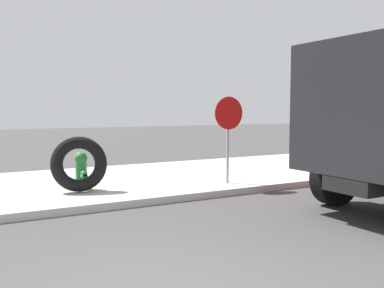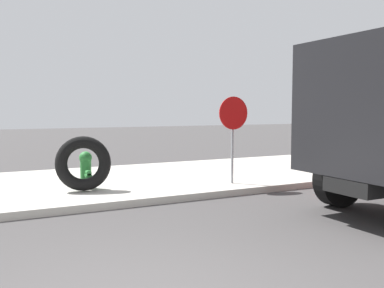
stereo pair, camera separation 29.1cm
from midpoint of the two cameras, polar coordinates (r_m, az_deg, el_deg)
name	(u,v)px [view 1 (the left image)]	position (r m, az deg, el deg)	size (l,w,h in m)	color
sidewalk_curb	(38,189)	(10.37, -20.58, -5.64)	(36.00, 5.00, 0.15)	#BCB7AD
fire_hydrant	(81,170)	(9.53, -15.42, -3.31)	(0.27, 0.62, 0.82)	#2D8438
loose_tire	(79,164)	(9.23, -15.73, -2.59)	(1.15, 1.15, 0.25)	black
stop_sign	(228,124)	(9.92, 4.04, 2.74)	(0.76, 0.08, 2.02)	gray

